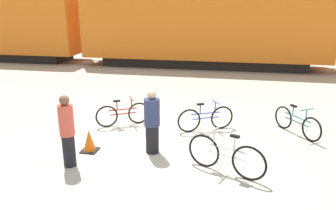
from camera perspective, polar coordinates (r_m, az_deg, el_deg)
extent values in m
plane|color=#B2A893|center=(8.04, -2.76, -8.83)|extent=(80.00, 80.00, 0.00)
cube|color=black|center=(19.55, 5.95, 7.50)|extent=(11.52, 2.24, 0.55)
cube|color=orange|center=(19.32, 6.13, 13.02)|extent=(13.72, 2.99, 3.22)
cylinder|color=orange|center=(19.28, 6.29, 17.79)|extent=(12.62, 2.84, 2.84)
cube|color=#4C4238|center=(18.89, 5.71, 6.35)|extent=(54.78, 0.07, 0.01)
cube|color=#4C4238|center=(20.29, 6.13, 7.09)|extent=(54.78, 0.07, 0.01)
torus|color=black|center=(9.70, 9.37, -2.17)|extent=(0.64, 0.36, 0.69)
torus|color=black|center=(9.33, 3.69, -2.75)|extent=(0.64, 0.36, 0.69)
cylinder|color=#3351B7|center=(9.45, 6.62, -1.45)|extent=(0.81, 0.44, 0.04)
cylinder|color=#3351B7|center=(9.50, 6.59, -2.27)|extent=(0.74, 0.40, 0.04)
cylinder|color=#3351B7|center=(9.34, 5.64, -0.70)|extent=(0.04, 0.04, 0.29)
cube|color=black|center=(9.30, 5.67, 0.14)|extent=(0.21, 0.16, 0.05)
cylinder|color=#3351B7|center=(9.51, 8.22, -0.38)|extent=(0.04, 0.04, 0.32)
cylinder|color=#3351B7|center=(9.46, 8.26, 0.55)|extent=(0.24, 0.42, 0.03)
torus|color=black|center=(10.04, -5.12, -1.40)|extent=(0.60, 0.38, 0.67)
torus|color=black|center=(9.87, -10.62, -1.98)|extent=(0.60, 0.38, 0.67)
cylinder|color=#A31E23|center=(9.89, -7.88, -0.76)|extent=(0.76, 0.47, 0.04)
cylinder|color=#A31E23|center=(9.93, -7.85, -1.52)|extent=(0.69, 0.43, 0.04)
cylinder|color=#A31E23|center=(9.82, -8.89, -0.09)|extent=(0.04, 0.04, 0.28)
cube|color=black|center=(9.78, -8.93, 0.69)|extent=(0.21, 0.17, 0.05)
cylinder|color=#A31E23|center=(9.90, -6.40, 0.25)|extent=(0.04, 0.04, 0.31)
cylinder|color=#A31E23|center=(9.85, -6.43, 1.11)|extent=(0.26, 0.41, 0.03)
torus|color=black|center=(7.42, 6.25, -7.93)|extent=(0.72, 0.35, 0.77)
torus|color=black|center=(7.04, 13.92, -9.82)|extent=(0.72, 0.35, 0.77)
cylinder|color=silver|center=(7.13, 10.05, -7.44)|extent=(0.87, 0.40, 0.04)
cylinder|color=silver|center=(7.20, 9.99, -8.61)|extent=(0.79, 0.37, 0.04)
cylinder|color=silver|center=(7.00, 11.50, -6.57)|extent=(0.04, 0.04, 0.32)
cube|color=black|center=(6.94, 11.58, -5.34)|extent=(0.22, 0.15, 0.05)
cylinder|color=silver|center=(7.17, 8.02, -5.63)|extent=(0.04, 0.04, 0.36)
cylinder|color=silver|center=(7.11, 8.08, -4.29)|extent=(0.21, 0.44, 0.03)
torus|color=black|center=(9.51, 23.73, -3.92)|extent=(0.43, 0.58, 0.67)
torus|color=black|center=(10.20, 19.44, -2.05)|extent=(0.43, 0.58, 0.67)
cylinder|color=teal|center=(9.79, 21.62, -2.01)|extent=(0.56, 0.78, 0.04)
cylinder|color=teal|center=(9.83, 21.53, -2.78)|extent=(0.52, 0.72, 0.04)
cylinder|color=teal|center=(9.87, 20.96, -0.92)|extent=(0.04, 0.04, 0.28)
cube|color=black|center=(9.83, 21.04, -0.15)|extent=(0.18, 0.21, 0.05)
cylinder|color=teal|center=(9.55, 22.94, -1.64)|extent=(0.04, 0.04, 0.31)
cylinder|color=teal|center=(9.51, 23.04, -0.75)|extent=(0.40, 0.29, 0.03)
cylinder|color=black|center=(7.75, -16.85, -7.58)|extent=(0.28, 0.28, 0.74)
cylinder|color=#CC4C3D|center=(7.49, -17.32, -2.56)|extent=(0.33, 0.33, 0.70)
sphere|color=brown|center=(7.36, -17.63, 0.81)|extent=(0.22, 0.22, 0.22)
cylinder|color=black|center=(8.08, -2.75, -5.91)|extent=(0.32, 0.32, 0.71)
cylinder|color=navy|center=(7.84, -2.82, -1.27)|extent=(0.38, 0.38, 0.67)
sphere|color=tan|center=(7.71, -2.87, 1.88)|extent=(0.22, 0.22, 0.22)
cube|color=black|center=(8.50, -13.44, -7.69)|extent=(0.40, 0.40, 0.03)
cone|color=orange|center=(8.40, -13.56, -6.07)|extent=(0.32, 0.32, 0.55)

